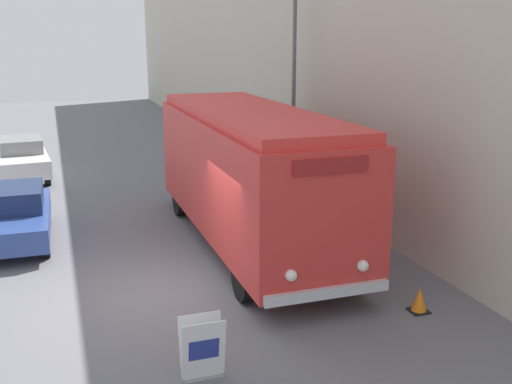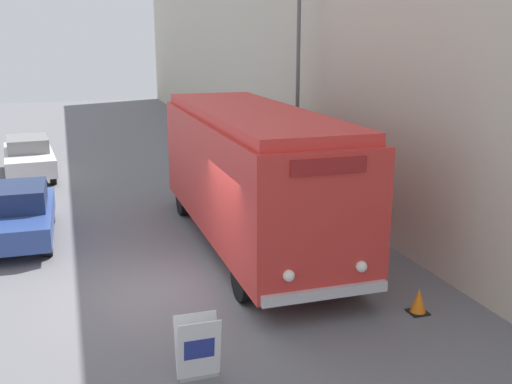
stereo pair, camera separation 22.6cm
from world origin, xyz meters
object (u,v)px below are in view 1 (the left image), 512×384
Objects in this scene: parked_car_mid at (22,157)px; traffic_cone at (419,300)px; streetlamp at (294,60)px; sign_board at (202,349)px; vintage_bus at (250,170)px; parked_car_near at (13,215)px.

parked_car_mid is 9.49× the size of traffic_cone.
sign_board is at bearing -119.73° from streetlamp.
streetlamp is at bearing -42.42° from parked_car_mid.
vintage_bus reaches higher than parked_car_mid.
parked_car_near is (-5.70, 2.15, -1.22)m from vintage_bus.
parked_car_mid is (-5.74, 9.92, -1.17)m from vintage_bus.
vintage_bus is at bearing 65.05° from sign_board.
parked_car_near is at bearing 137.84° from traffic_cone.
parked_car_mid is (-3.13, 15.55, 0.29)m from sign_board.
parked_car_mid reaches higher than parked_car_near.
parked_car_mid is 16.54m from traffic_cone.
traffic_cone is (-0.69, -8.22, -4.24)m from streetlamp.
parked_car_mid reaches higher than sign_board.
vintage_bus reaches higher than traffic_cone.
streetlamp is 13.87× the size of traffic_cone.
streetlamp reaches higher than sign_board.
sign_board is 0.21× the size of parked_car_mid.
sign_board is at bearing -83.34° from parked_car_mid.
streetlamp is at bearing 53.43° from vintage_bus.
traffic_cone is (4.51, 0.89, -0.24)m from sign_board.
parked_car_near reaches higher than sign_board.
vintage_bus is at bearing -64.64° from parked_car_mid.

